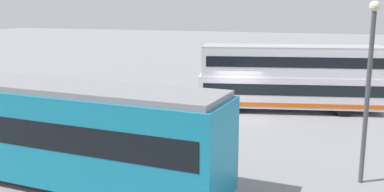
# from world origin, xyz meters

# --- Properties ---
(ground_plane) EXTENTS (160.00, 160.00, 0.00)m
(ground_plane) POSITION_xyz_m (0.00, 0.00, 0.00)
(ground_plane) COLOR gray
(double_decker_bus) EXTENTS (10.89, 4.63, 3.86)m
(double_decker_bus) POSITION_xyz_m (-2.67, -2.44, 1.97)
(double_decker_bus) COLOR silver
(double_decker_bus) RESTS_ON ground
(tram_yellow) EXTENTS (15.03, 3.81, 3.53)m
(tram_yellow) POSITION_xyz_m (5.11, 10.90, 1.83)
(tram_yellow) COLOR teal
(tram_yellow) RESTS_ON ground
(pedestrian_near_railing) EXTENTS (0.41, 0.41, 1.78)m
(pedestrian_near_railing) POSITION_xyz_m (3.29, 3.79, 1.03)
(pedestrian_near_railing) COLOR #4C3F2D
(pedestrian_near_railing) RESTS_ON ground
(pedestrian_crossing) EXTENTS (0.42, 0.42, 1.65)m
(pedestrian_crossing) POSITION_xyz_m (-0.46, 9.39, 0.95)
(pedestrian_crossing) COLOR black
(pedestrian_crossing) RESTS_ON ground
(pedestrian_railing) EXTENTS (7.34, 0.47, 1.08)m
(pedestrian_railing) POSITION_xyz_m (5.27, 6.13, 0.74)
(pedestrian_railing) COLOR gray
(pedestrian_railing) RESTS_ON ground
(street_lamp) EXTENTS (0.36, 0.36, 6.30)m
(street_lamp) POSITION_xyz_m (-6.31, 7.75, 3.72)
(street_lamp) COLOR #4C4C51
(street_lamp) RESTS_ON ground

